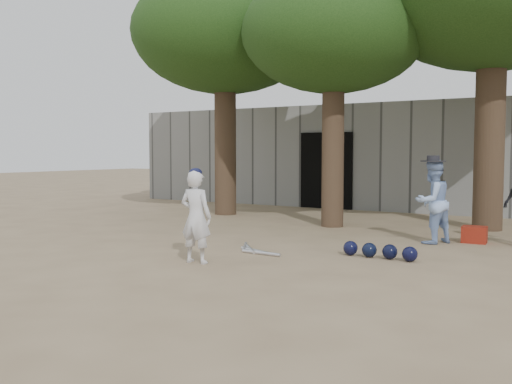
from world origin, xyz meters
The scene contains 8 objects.
ground centered at (0.00, 0.00, 0.00)m, with size 70.00×70.00×0.00m, color #937C5E.
boy_player centered at (0.59, -0.67, 0.68)m, with size 0.50×0.33×1.36m, color silver.
spectator_blue centered at (3.07, 2.99, 0.75)m, with size 0.73×0.57×1.50m, color #94B2E5.
red_bag centered at (3.71, 3.45, 0.15)m, with size 0.42×0.32×0.30m, color maroon.
back_building centered at (0.00, 10.33, 1.50)m, with size 16.00×5.24×3.00m.
helmet_row centered at (2.77, 1.10, 0.12)m, with size 1.19×0.27×0.23m.
bat_pile centered at (0.79, 0.60, 0.03)m, with size 1.10×0.73×0.06m.
tree_row centered at (0.74, 5.02, 4.69)m, with size 11.40×5.80×6.69m.
Camera 1 is at (5.69, -7.28, 1.63)m, focal length 40.00 mm.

